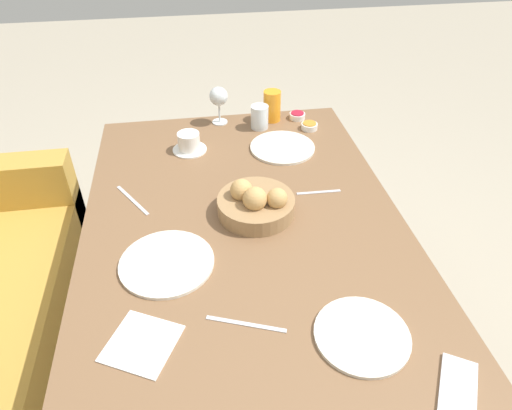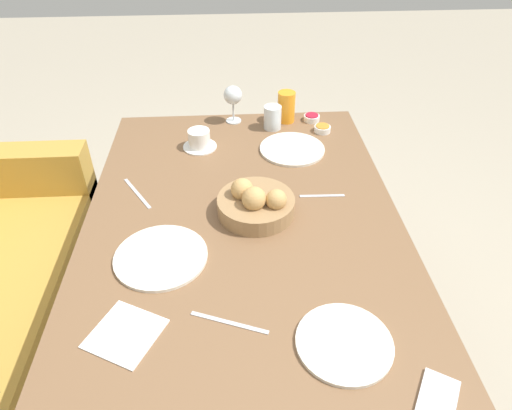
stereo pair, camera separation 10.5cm
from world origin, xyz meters
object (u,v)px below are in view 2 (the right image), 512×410
object	(u,v)px
napkin	(125,334)
jam_bowl_berry	(312,118)
spoon_coffee	(322,196)
cell_phone	(436,405)
juice_glass	(286,107)
bread_basket	(256,203)
fork_silver	(137,193)
knife_silver	(229,323)
plate_near_right	(292,149)
jam_bowl_honey	(322,129)
coffee_cup	(199,140)
plate_near_left	(344,343)
plate_far_center	(161,257)
water_tumbler	(273,117)
wine_glass	(233,96)

from	to	relation	value
napkin	jam_bowl_berry	bearing A→B (deg)	-30.35
spoon_coffee	cell_phone	xyz separation A→B (m)	(-0.73, -0.11, 0.00)
juice_glass	cell_phone	distance (m)	1.28
bread_basket	fork_silver	distance (m)	0.41
knife_silver	cell_phone	distance (m)	0.48
knife_silver	cell_phone	bearing A→B (deg)	-119.23
plate_near_right	cell_phone	world-z (taller)	plate_near_right
jam_bowl_honey	napkin	world-z (taller)	jam_bowl_honey
coffee_cup	spoon_coffee	distance (m)	0.54
bread_basket	plate_near_left	world-z (taller)	bread_basket
napkin	plate_far_center	bearing A→B (deg)	-13.02
coffee_cup	jam_bowl_honey	world-z (taller)	coffee_cup
jam_bowl_berry	fork_silver	xyz separation A→B (m)	(-0.48, 0.66, -0.01)
plate_far_center	coffee_cup	world-z (taller)	coffee_cup
spoon_coffee	cell_phone	bearing A→B (deg)	-171.75
water_tumbler	fork_silver	xyz separation A→B (m)	(-0.42, 0.49, -0.05)
plate_near_right	fork_silver	bearing A→B (deg)	114.00
plate_far_center	wine_glass	size ratio (longest dim) A/B	1.68
coffee_cup	jam_bowl_berry	world-z (taller)	coffee_cup
plate_far_center	knife_silver	world-z (taller)	plate_far_center
wine_glass	knife_silver	bearing A→B (deg)	178.02
wine_glass	spoon_coffee	world-z (taller)	wine_glass
wine_glass	fork_silver	distance (m)	0.61
juice_glass	wine_glass	distance (m)	0.23
jam_bowl_berry	plate_near_left	bearing A→B (deg)	174.76
plate_near_right	juice_glass	xyz separation A→B (m)	(0.24, -0.00, 0.06)
plate_near_left	knife_silver	xyz separation A→B (m)	(0.08, 0.26, -0.00)
napkin	jam_bowl_honey	bearing A→B (deg)	-34.04
plate_near_left	water_tumbler	xyz separation A→B (m)	(1.05, 0.07, 0.04)
fork_silver	water_tumbler	bearing A→B (deg)	-49.12
juice_glass	bread_basket	bearing A→B (deg)	164.94
wine_glass	napkin	xyz separation A→B (m)	(-1.06, 0.28, -0.11)
bread_basket	coffee_cup	distance (m)	0.46
plate_far_center	cell_phone	world-z (taller)	plate_far_center
spoon_coffee	bread_basket	bearing A→B (deg)	108.64
cell_phone	plate_near_right	bearing A→B (deg)	9.28
coffee_cup	spoon_coffee	world-z (taller)	coffee_cup
fork_silver	napkin	size ratio (longest dim) A/B	0.86
plate_near_right	knife_silver	bearing A→B (deg)	162.31
spoon_coffee	napkin	distance (m)	0.76
bread_basket	water_tumbler	xyz separation A→B (m)	(0.55, -0.10, 0.01)
jam_bowl_honey	cell_phone	world-z (taller)	jam_bowl_honey
jam_bowl_berry	fork_silver	world-z (taller)	jam_bowl_berry
juice_glass	napkin	world-z (taller)	juice_glass
napkin	fork_silver	bearing A→B (deg)	5.25
juice_glass	jam_bowl_honey	bearing A→B (deg)	-126.91
juice_glass	coffee_cup	size ratio (longest dim) A/B	0.99
spoon_coffee	jam_bowl_berry	bearing A→B (deg)	-5.38
water_tumbler	spoon_coffee	world-z (taller)	water_tumbler
coffee_cup	napkin	size ratio (longest dim) A/B	0.64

